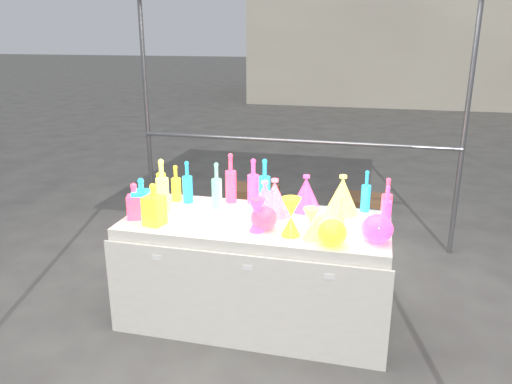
% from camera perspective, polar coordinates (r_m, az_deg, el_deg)
% --- Properties ---
extents(ground, '(80.00, 80.00, 0.00)m').
position_cam_1_polar(ground, '(3.75, 0.00, -13.96)').
color(ground, slate).
rests_on(ground, ground).
extents(display_table, '(1.84, 0.83, 0.75)m').
position_cam_1_polar(display_table, '(3.56, -0.04, -8.91)').
color(display_table, silver).
rests_on(display_table, ground).
extents(cardboard_box_closed, '(0.53, 0.41, 0.37)m').
position_cam_1_polar(cardboard_box_closed, '(5.48, -0.32, -1.28)').
color(cardboard_box_closed, '#8E6140').
rests_on(cardboard_box_closed, ground).
extents(cardboard_box_flat, '(0.69, 0.51, 0.06)m').
position_cam_1_polar(cardboard_box_flat, '(6.25, 11.95, -0.77)').
color(cardboard_box_flat, '#8E6140').
rests_on(cardboard_box_flat, ground).
extents(bottle_0, '(0.09, 0.09, 0.28)m').
position_cam_1_polar(bottle_0, '(3.96, -10.80, 1.59)').
color(bottle_0, red).
rests_on(bottle_0, display_table).
extents(bottle_1, '(0.09, 0.09, 0.32)m').
position_cam_1_polar(bottle_1, '(3.75, -7.85, 1.15)').
color(bottle_1, '#167916').
rests_on(bottle_1, display_table).
extents(bottle_2, '(0.10, 0.10, 0.38)m').
position_cam_1_polar(bottle_2, '(3.72, -2.90, 1.62)').
color(bottle_2, '#FF551A').
rests_on(bottle_2, display_table).
extents(bottle_3, '(0.09, 0.09, 0.34)m').
position_cam_1_polar(bottle_3, '(3.71, -0.31, 1.29)').
color(bottle_3, blue).
rests_on(bottle_3, display_table).
extents(bottle_4, '(0.09, 0.09, 0.38)m').
position_cam_1_polar(bottle_4, '(3.60, -10.67, 0.77)').
color(bottle_4, teal).
rests_on(bottle_4, display_table).
extents(bottle_5, '(0.10, 0.10, 0.34)m').
position_cam_1_polar(bottle_5, '(3.61, -4.52, 0.76)').
color(bottle_5, '#A82166').
rests_on(bottle_5, display_table).
extents(bottle_6, '(0.09, 0.09, 0.28)m').
position_cam_1_polar(bottle_6, '(3.81, -9.13, 1.03)').
color(bottle_6, red).
rests_on(bottle_6, display_table).
extents(bottle_7, '(0.10, 0.10, 0.36)m').
position_cam_1_polar(bottle_7, '(3.62, 0.99, 1.04)').
color(bottle_7, '#167916').
rests_on(bottle_7, display_table).
extents(decanter_0, '(0.14, 0.14, 0.29)m').
position_cam_1_polar(decanter_0, '(3.35, -11.59, -1.37)').
color(decanter_0, red).
rests_on(decanter_0, display_table).
extents(decanter_1, '(0.13, 0.13, 0.25)m').
position_cam_1_polar(decanter_1, '(3.50, -13.70, -0.99)').
color(decanter_1, '#FF551A').
rests_on(decanter_1, display_table).
extents(decanter_2, '(0.14, 0.14, 0.29)m').
position_cam_1_polar(decanter_2, '(3.50, -12.91, -0.67)').
color(decanter_2, '#167916').
rests_on(decanter_2, display_table).
extents(hourglass_0, '(0.13, 0.13, 0.21)m').
position_cam_1_polar(hourglass_0, '(3.21, 0.18, -2.60)').
color(hourglass_0, '#FF551A').
rests_on(hourglass_0, display_table).
extents(hourglass_1, '(0.10, 0.10, 0.21)m').
position_cam_1_polar(hourglass_1, '(3.19, 0.08, -2.77)').
color(hourglass_1, blue).
rests_on(hourglass_1, display_table).
extents(hourglass_2, '(0.12, 0.12, 0.20)m').
position_cam_1_polar(hourglass_2, '(3.09, 6.30, -3.66)').
color(hourglass_2, teal).
rests_on(hourglass_2, display_table).
extents(hourglass_4, '(0.16, 0.16, 0.25)m').
position_cam_1_polar(hourglass_4, '(3.13, 4.03, -2.85)').
color(hourglass_4, red).
rests_on(hourglass_4, display_table).
extents(globe_0, '(0.21, 0.21, 0.14)m').
position_cam_1_polar(globe_0, '(3.03, 8.70, -4.78)').
color(globe_0, red).
rests_on(globe_0, display_table).
extents(globe_1, '(0.22, 0.22, 0.14)m').
position_cam_1_polar(globe_1, '(3.11, 8.05, -4.10)').
color(globe_1, teal).
rests_on(globe_1, display_table).
extents(globe_2, '(0.22, 0.22, 0.14)m').
position_cam_1_polar(globe_2, '(3.23, 0.92, -3.15)').
color(globe_2, '#FF551A').
rests_on(globe_2, display_table).
extents(globe_3, '(0.25, 0.25, 0.15)m').
position_cam_1_polar(globe_3, '(3.12, 13.66, -4.27)').
color(globe_3, blue).
rests_on(globe_3, display_table).
extents(lampshade_0, '(0.25, 0.25, 0.26)m').
position_cam_1_polar(lampshade_0, '(3.46, 2.15, -0.60)').
color(lampshade_0, '#FFAC35').
rests_on(lampshade_0, display_table).
extents(lampshade_1, '(0.20, 0.20, 0.22)m').
position_cam_1_polar(lampshade_1, '(3.54, 1.02, -0.51)').
color(lampshade_1, '#FFAC35').
rests_on(lampshade_1, display_table).
extents(lampshade_2, '(0.23, 0.23, 0.26)m').
position_cam_1_polar(lampshade_2, '(3.58, 5.73, -0.08)').
color(lampshade_2, blue).
rests_on(lampshade_2, display_table).
extents(lampshade_3, '(0.25, 0.25, 0.28)m').
position_cam_1_polar(lampshade_3, '(3.55, 9.84, -0.26)').
color(lampshade_3, teal).
rests_on(lampshade_3, display_table).
extents(bottle_8, '(0.09, 0.09, 0.30)m').
position_cam_1_polar(bottle_8, '(3.62, 12.47, 0.11)').
color(bottle_8, '#167916').
rests_on(bottle_8, display_table).
extents(bottle_9, '(0.09, 0.09, 0.32)m').
position_cam_1_polar(bottle_9, '(3.41, 14.73, -0.99)').
color(bottle_9, '#FF551A').
rests_on(bottle_9, display_table).
extents(bottle_10, '(0.09, 0.09, 0.29)m').
position_cam_1_polar(bottle_10, '(3.34, 14.71, -1.66)').
color(bottle_10, blue).
rests_on(bottle_10, display_table).
extents(bottle_11, '(0.06, 0.06, 0.26)m').
position_cam_1_polar(bottle_11, '(3.17, 9.67, -2.66)').
color(bottle_11, teal).
rests_on(bottle_11, display_table).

